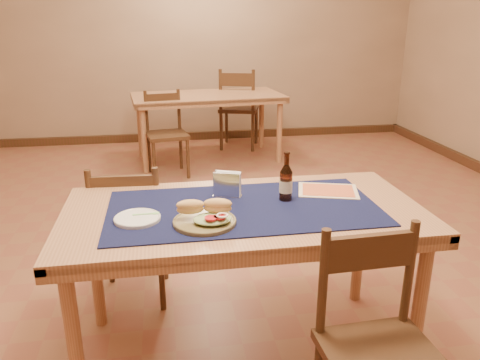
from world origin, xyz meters
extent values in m
cube|color=brown|center=(0.00, 0.00, -0.01)|extent=(6.00, 7.00, 0.02)
cube|color=tan|center=(0.00, 3.51, 1.40)|extent=(6.00, 0.02, 2.80)
cylinder|color=#AA7850|center=(-0.72, -1.12, 0.35)|extent=(0.06, 0.06, 0.71)
cylinder|color=#AA7850|center=(0.72, -1.12, 0.35)|extent=(0.06, 0.06, 0.71)
cylinder|color=#AA7850|center=(-0.72, -0.48, 0.35)|extent=(0.06, 0.06, 0.71)
cylinder|color=#AA7850|center=(0.72, -0.48, 0.35)|extent=(0.06, 0.06, 0.71)
cube|color=#AA7850|center=(0.00, -0.80, 0.73)|extent=(1.60, 0.80, 0.04)
cube|color=#0F133A|center=(0.00, -0.80, 0.75)|extent=(1.20, 0.60, 0.01)
cube|color=#402516|center=(0.00, 3.47, 0.05)|extent=(6.00, 0.06, 0.10)
cylinder|color=#AA7850|center=(-0.54, 2.11, 0.35)|extent=(0.06, 0.06, 0.71)
cylinder|color=#AA7850|center=(0.94, 2.26, 0.35)|extent=(0.06, 0.06, 0.71)
cylinder|color=#AA7850|center=(-0.60, 2.77, 0.35)|extent=(0.06, 0.06, 0.71)
cylinder|color=#AA7850|center=(0.88, 2.92, 0.35)|extent=(0.06, 0.06, 0.71)
cube|color=#AA7850|center=(0.17, 2.52, 0.73)|extent=(1.72, 0.98, 0.04)
cylinder|color=#402516|center=(-0.37, -0.08, 0.21)|extent=(0.03, 0.03, 0.42)
cylinder|color=#402516|center=(-0.70, -0.06, 0.21)|extent=(0.03, 0.03, 0.42)
cylinder|color=#402516|center=(-0.39, -0.41, 0.21)|extent=(0.03, 0.03, 0.42)
cylinder|color=#402516|center=(-0.72, -0.39, 0.21)|extent=(0.03, 0.03, 0.42)
cube|color=#402516|center=(-0.55, -0.23, 0.42)|extent=(0.41, 0.41, 0.04)
cube|color=#402516|center=(-0.56, -0.41, 0.74)|extent=(0.33, 0.05, 0.13)
cylinder|color=#402516|center=(-0.39, -0.42, 0.63)|extent=(0.03, 0.03, 0.42)
cylinder|color=#402516|center=(-0.72, -0.40, 0.63)|extent=(0.03, 0.03, 0.42)
cube|color=#402516|center=(0.37, -1.30, 0.76)|extent=(0.34, 0.04, 0.13)
cylinder|color=#402516|center=(0.20, -1.30, 0.65)|extent=(0.03, 0.03, 0.44)
cylinder|color=#402516|center=(0.54, -1.29, 0.65)|extent=(0.03, 0.03, 0.44)
cylinder|color=#402516|center=(-0.44, 1.81, 0.21)|extent=(0.03, 0.03, 0.43)
cylinder|color=#402516|center=(-0.11, 1.86, 0.21)|extent=(0.03, 0.03, 0.43)
cylinder|color=#402516|center=(-0.50, 2.14, 0.21)|extent=(0.03, 0.03, 0.43)
cylinder|color=#402516|center=(-0.16, 2.20, 0.21)|extent=(0.03, 0.03, 0.43)
cube|color=#402516|center=(-0.30, 2.00, 0.43)|extent=(0.46, 0.46, 0.04)
cube|color=#402516|center=(-0.33, 2.18, 0.76)|extent=(0.34, 0.08, 0.13)
cylinder|color=#402516|center=(-0.50, 2.15, 0.64)|extent=(0.03, 0.03, 0.43)
cylinder|color=#402516|center=(-0.17, 2.21, 0.64)|extent=(0.03, 0.03, 0.43)
cylinder|color=#402516|center=(0.85, 3.13, 0.24)|extent=(0.04, 0.04, 0.49)
cylinder|color=#402516|center=(0.48, 3.25, 0.24)|extent=(0.04, 0.04, 0.49)
cylinder|color=#402516|center=(0.73, 2.75, 0.24)|extent=(0.04, 0.04, 0.49)
cylinder|color=#402516|center=(0.36, 2.87, 0.24)|extent=(0.04, 0.04, 0.49)
cube|color=#402516|center=(0.61, 3.00, 0.49)|extent=(0.57, 0.57, 0.04)
cube|color=#402516|center=(0.55, 2.80, 0.87)|extent=(0.38, 0.15, 0.15)
cylinder|color=#402516|center=(0.73, 2.74, 0.74)|extent=(0.04, 0.04, 0.50)
cylinder|color=#402516|center=(0.36, 2.86, 0.74)|extent=(0.04, 0.04, 0.50)
cylinder|color=brown|center=(-0.19, -0.95, 0.76)|extent=(0.26, 0.26, 0.01)
torus|color=brown|center=(-0.19, -0.95, 0.77)|extent=(0.26, 0.26, 0.01)
ellipsoid|color=#96B37B|center=(-0.16, -0.97, 0.78)|extent=(0.16, 0.13, 0.03)
ellipsoid|color=#E4B26C|center=(-0.24, -0.92, 0.82)|extent=(0.11, 0.05, 0.06)
ellipsoid|color=#E4B26C|center=(-0.13, -0.93, 0.82)|extent=(0.12, 0.07, 0.07)
cylinder|color=red|center=(-0.17, -1.00, 0.80)|extent=(0.05, 0.05, 0.01)
cylinder|color=red|center=(-0.13, -1.00, 0.80)|extent=(0.05, 0.05, 0.01)
torus|color=white|center=(-0.12, -1.00, 0.81)|extent=(0.05, 0.05, 0.01)
cylinder|color=silver|center=(-0.46, -0.86, 0.76)|extent=(0.19, 0.19, 0.01)
torus|color=silver|center=(-0.46, -0.86, 0.77)|extent=(0.19, 0.19, 0.01)
cube|color=#88DB78|center=(-0.44, -0.84, 0.77)|extent=(0.09, 0.01, 0.00)
cube|color=#88DB78|center=(-0.39, -0.84, 0.77)|extent=(0.03, 0.02, 0.00)
cylinder|color=#431C0B|center=(0.21, -0.74, 0.82)|extent=(0.06, 0.06, 0.13)
cone|color=#431C0B|center=(0.21, -0.74, 0.91)|extent=(0.06, 0.06, 0.04)
cylinder|color=#431C0B|center=(0.21, -0.74, 0.95)|extent=(0.02, 0.02, 0.05)
cylinder|color=#431C0B|center=(0.21, -0.74, 0.98)|extent=(0.03, 0.03, 0.01)
cylinder|color=beige|center=(0.21, -0.74, 0.82)|extent=(0.06, 0.06, 0.06)
cube|color=silver|center=(-0.05, -0.65, 0.76)|extent=(0.14, 0.09, 0.00)
cube|color=silver|center=(-0.06, -0.67, 0.82)|extent=(0.12, 0.05, 0.12)
cube|color=silver|center=(-0.05, -0.63, 0.82)|extent=(0.12, 0.05, 0.12)
cube|color=white|center=(-0.05, -0.65, 0.81)|extent=(0.12, 0.07, 0.11)
cube|color=#3DA0C5|center=(-0.06, -0.67, 0.82)|extent=(0.08, 0.03, 0.04)
cube|color=beige|center=(0.44, -0.66, 0.76)|extent=(0.33, 0.28, 0.00)
cube|color=#CE5D35|center=(0.44, -0.66, 0.76)|extent=(0.28, 0.23, 0.00)
camera|label=1|loc=(-0.33, -2.70, 1.56)|focal=35.00mm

